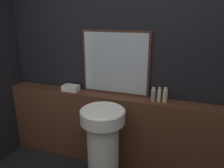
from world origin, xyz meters
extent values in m
cube|color=black|center=(0.00, 1.69, 1.25)|extent=(8.00, 0.06, 2.50)
cube|color=#512D1E|center=(0.00, 1.56, 0.45)|extent=(2.99, 0.21, 0.91)
cylinder|color=white|center=(-0.10, 1.16, 0.38)|extent=(0.33, 0.33, 0.77)
cylinder|color=white|center=(-0.10, 1.16, 0.83)|extent=(0.46, 0.46, 0.13)
torus|color=white|center=(-0.10, 1.16, 0.90)|extent=(0.44, 0.44, 0.02)
cube|color=#47281E|center=(-0.13, 1.64, 1.28)|extent=(0.80, 0.03, 0.74)
cube|color=#B2BCC6|center=(-0.13, 1.64, 1.28)|extent=(0.75, 0.02, 0.69)
cube|color=white|center=(-0.68, 1.56, 0.94)|extent=(0.20, 0.13, 0.07)
cylinder|color=gray|center=(0.34, 1.56, 0.97)|extent=(0.05, 0.05, 0.13)
cylinder|color=silver|center=(0.34, 1.56, 1.05)|extent=(0.04, 0.04, 0.03)
cylinder|color=beige|center=(0.40, 1.56, 0.98)|extent=(0.04, 0.04, 0.13)
cylinder|color=silver|center=(0.40, 1.56, 1.06)|extent=(0.03, 0.03, 0.03)
cylinder|color=#C6B284|center=(0.46, 1.56, 0.98)|extent=(0.05, 0.05, 0.14)
cylinder|color=silver|center=(0.46, 1.56, 1.06)|extent=(0.04, 0.04, 0.03)
camera|label=1|loc=(0.65, -0.69, 1.81)|focal=35.00mm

